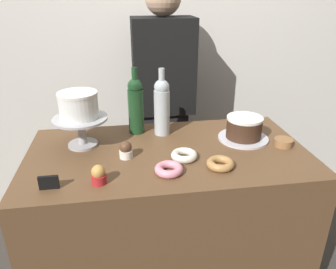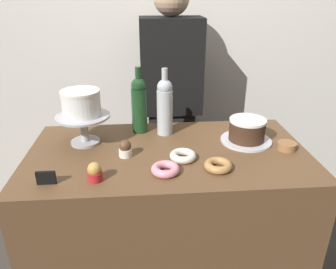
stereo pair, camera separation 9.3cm
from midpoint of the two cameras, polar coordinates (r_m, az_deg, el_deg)
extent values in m
cube|color=silver|center=(2.19, -0.72, 17.89)|extent=(6.00, 0.05, 2.60)
cube|color=brown|center=(1.69, 1.64, -16.45)|extent=(1.23, 0.66, 0.89)
cylinder|color=#B2B2B7|center=(1.55, -12.61, -1.25)|extent=(0.13, 0.13, 0.01)
cylinder|color=#B2B2B7|center=(1.52, -12.82, 0.91)|extent=(0.04, 0.04, 0.12)
cylinder|color=#B2B2B7|center=(1.50, -13.04, 3.11)|extent=(0.24, 0.24, 0.01)
cylinder|color=white|center=(1.48, -13.24, 5.15)|extent=(0.17, 0.17, 0.10)
cylinder|color=white|center=(1.46, -13.46, 7.29)|extent=(0.17, 0.17, 0.01)
cylinder|color=silver|center=(1.58, 15.16, -1.03)|extent=(0.24, 0.24, 0.01)
cylinder|color=#3D2619|center=(1.56, 15.36, 0.64)|extent=(0.16, 0.16, 0.09)
cylinder|color=white|center=(1.54, 15.56, 2.38)|extent=(0.17, 0.17, 0.01)
cylinder|color=#B2BCC1|center=(1.57, 1.17, 3.86)|extent=(0.08, 0.08, 0.22)
sphere|color=#B2BCC1|center=(1.53, 1.21, 8.33)|extent=(0.07, 0.07, 0.07)
cylinder|color=#B2BCC1|center=(1.52, 1.23, 10.17)|extent=(0.03, 0.03, 0.08)
cylinder|color=#193D1E|center=(1.60, -3.38, 4.19)|extent=(0.08, 0.08, 0.22)
sphere|color=#193D1E|center=(1.56, -3.50, 8.59)|extent=(0.07, 0.07, 0.07)
cylinder|color=#193D1E|center=(1.55, -3.55, 10.40)|extent=(0.03, 0.03, 0.08)
cylinder|color=white|center=(1.39, -5.59, -3.18)|extent=(0.06, 0.06, 0.03)
sphere|color=brown|center=(1.38, -5.65, -2.03)|extent=(0.05, 0.05, 0.05)
cylinder|color=red|center=(1.24, -10.57, -7.27)|extent=(0.06, 0.06, 0.03)
sphere|color=#CC9347|center=(1.22, -10.68, -6.02)|extent=(0.05, 0.05, 0.05)
torus|color=pink|center=(1.27, 1.64, -6.15)|extent=(0.11, 0.11, 0.03)
torus|color=silver|center=(1.37, 4.58, -3.79)|extent=(0.11, 0.11, 0.03)
torus|color=#B27F47|center=(1.31, 10.80, -5.40)|extent=(0.11, 0.11, 0.03)
cylinder|color=olive|center=(1.56, 21.68, -2.29)|extent=(0.08, 0.08, 0.01)
cylinder|color=olive|center=(1.55, 21.74, -1.92)|extent=(0.08, 0.08, 0.01)
cylinder|color=olive|center=(1.55, 21.80, -1.56)|extent=(0.08, 0.08, 0.01)
cube|color=black|center=(1.26, -18.67, -7.26)|extent=(0.07, 0.01, 0.05)
cube|color=black|center=(2.21, 1.69, -6.15)|extent=(0.28, 0.18, 0.85)
cube|color=black|center=(1.95, 1.94, 11.87)|extent=(0.36, 0.22, 0.55)
camera|label=1|loc=(0.05, -88.11, 0.85)|focal=34.72mm
camera|label=2|loc=(0.05, 91.89, -0.85)|focal=34.72mm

